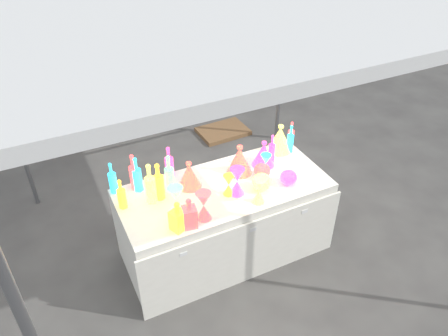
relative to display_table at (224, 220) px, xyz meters
name	(u,v)px	position (x,y,z in m)	size (l,w,h in m)	color
ground	(224,249)	(0.00, 0.01, -0.37)	(80.00, 80.00, 0.00)	#5F5C58
display_table	(224,220)	(0.00, 0.00, 0.00)	(1.84, 0.83, 0.75)	white
cardboard_box_closed	(84,118)	(-0.71, 2.80, -0.18)	(0.53, 0.38, 0.38)	olive
cardboard_box_flat	(223,131)	(0.93, 1.93, -0.35)	(0.64, 0.46, 0.05)	olive
bottle_0	(121,194)	(-0.84, 0.14, 0.51)	(0.07, 0.07, 0.27)	red
bottle_1	(112,178)	(-0.85, 0.36, 0.52)	(0.07, 0.07, 0.29)	#22991B
bottle_2	(134,172)	(-0.68, 0.33, 0.55)	(0.07, 0.07, 0.34)	orange
bottle_3	(169,162)	(-0.36, 0.36, 0.53)	(0.08, 0.08, 0.30)	#1D5CAC
bottle_4	(150,183)	(-0.61, 0.10, 0.56)	(0.09, 0.09, 0.37)	teal
bottle_5	(169,174)	(-0.42, 0.16, 0.55)	(0.08, 0.08, 0.36)	#C32794
bottle_6	(159,181)	(-0.53, 0.12, 0.55)	(0.09, 0.09, 0.34)	red
bottle_7	(137,174)	(-0.66, 0.30, 0.54)	(0.08, 0.08, 0.32)	#22991B
decanter_0	(178,216)	(-0.53, -0.30, 0.50)	(0.10, 0.10, 0.26)	red
decanter_1	(189,213)	(-0.44, -0.30, 0.51)	(0.11, 0.11, 0.26)	orange
hourglass_0	(204,206)	(-0.31, -0.27, 0.50)	(0.12, 0.12, 0.24)	orange
hourglass_1	(237,181)	(0.06, -0.11, 0.50)	(0.12, 0.12, 0.25)	#1D5CAC
hourglass_2	(259,191)	(0.17, -0.28, 0.49)	(0.11, 0.11, 0.22)	teal
hourglass_3	(176,201)	(-0.48, -0.12, 0.50)	(0.13, 0.13, 0.25)	#C32794
hourglass_4	(229,185)	(-0.01, -0.09, 0.47)	(0.09, 0.09, 0.19)	red
hourglass_5	(266,164)	(0.41, 0.03, 0.47)	(0.10, 0.10, 0.20)	#22991B
globe_1	(261,183)	(0.27, -0.15, 0.44)	(0.16, 0.16, 0.13)	teal
globe_2	(262,171)	(0.36, -0.01, 0.44)	(0.15, 0.15, 0.12)	orange
globe_3	(288,178)	(0.51, -0.19, 0.43)	(0.15, 0.15, 0.12)	#1D5CAC
lampshade_0	(189,174)	(-0.25, 0.15, 0.50)	(0.20, 0.20, 0.24)	gold
lampshade_1	(240,159)	(0.22, 0.15, 0.51)	(0.23, 0.23, 0.27)	gold
lampshade_2	(264,153)	(0.47, 0.15, 0.50)	(0.20, 0.20, 0.24)	#1D5CAC
lampshade_3	(280,138)	(0.72, 0.29, 0.51)	(0.23, 0.23, 0.27)	teal
bottle_8	(290,139)	(0.80, 0.23, 0.52)	(0.06, 0.06, 0.29)	#22991B
bottle_9	(291,134)	(0.86, 0.31, 0.51)	(0.06, 0.06, 0.27)	orange
bottle_10	(272,148)	(0.56, 0.17, 0.52)	(0.06, 0.06, 0.28)	#1D5CAC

